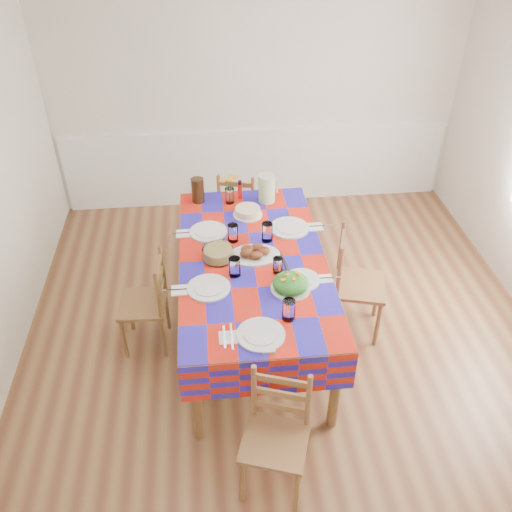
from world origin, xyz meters
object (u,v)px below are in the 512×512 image
Objects in this scene: dining_table at (253,268)px; chair_near at (276,436)px; tea_pitcher at (198,190)px; chair_right at (355,284)px; meat_platter at (254,253)px; chair_left at (148,304)px; chair_far at (239,210)px; green_pitcher at (267,188)px.

chair_near reaches higher than dining_table.
tea_pitcher is (-0.41, 0.92, 0.21)m from dining_table.
meat_platter is at bearing 104.40° from chair_right.
chair_left is at bearing -116.32° from tea_pitcher.
dining_table is 9.39× the size of tea_pitcher.
chair_left is at bearing 105.65° from chair_right.
dining_table is 1.40m from chair_near.
chair_far is 1.62m from chair_right.
dining_table is 1.40m from chair_far.
dining_table is 5.31× the size of meat_platter.
green_pitcher is 2.30m from chair_near.
chair_right is at bearing 94.20° from chair_left.
chair_right is at bearing 138.66° from chair_far.
meat_platter is 0.87m from green_pitcher.
dining_table is 0.13m from meat_platter.
tea_pitcher reaches higher than meat_platter.
tea_pitcher is 2.39m from chair_near.
tea_pitcher is 0.25× the size of chair_near.
dining_table is 8.22× the size of green_pitcher.
green_pitcher is 0.29× the size of chair_far.
chair_right is (0.85, 1.38, 0.04)m from chair_near.
chair_near is 1.01× the size of chair_far.
chair_near is at bearing 36.56° from chair_left.
green_pitcher is 0.76m from chair_far.
dining_table is at bearing 93.89° from chair_left.
chair_left reaches higher than dining_table.
chair_near is (-0.20, -2.24, -0.52)m from green_pitcher.
chair_left is (-1.08, -0.87, -0.53)m from green_pitcher.
dining_table is 0.92m from chair_left.
chair_near is 1.63m from chair_left.
tea_pitcher reaches higher than chair_right.
chair_far is at bearing 109.10° from chair_near.
tea_pitcher is at bearing 174.86° from green_pitcher.
chair_left is (-0.87, -0.00, -0.30)m from dining_table.
green_pitcher reaches higher than chair_near.
green_pitcher is 0.29× the size of chair_left.
green_pitcher is (0.20, 0.84, 0.10)m from meat_platter.
chair_far is (0.40, 0.45, -0.51)m from tea_pitcher.
green_pitcher reaches higher than chair_right.
chair_far is at bearing 91.15° from meat_platter.
chair_left is (-0.88, -0.03, -0.43)m from meat_platter.
dining_table is 2.19× the size of chair_right.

